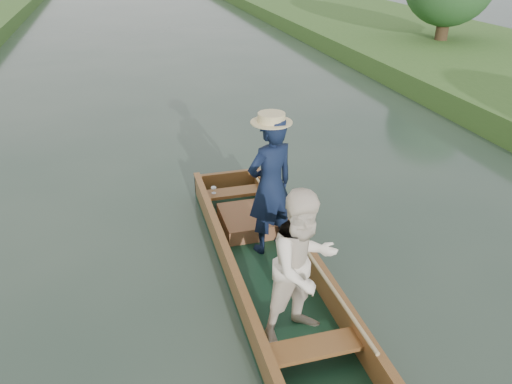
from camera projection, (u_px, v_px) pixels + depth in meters
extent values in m
plane|color=#283D30|center=(268.00, 277.00, 6.48)|extent=(120.00, 120.00, 0.00)
cylinder|color=#47331E|center=(443.00, 25.00, 17.78)|extent=(0.44, 0.44, 2.22)
cube|color=#13321E|center=(268.00, 275.00, 6.46)|extent=(1.10, 5.00, 0.08)
cube|color=brown|center=(229.00, 268.00, 6.25)|extent=(0.08, 5.00, 0.32)
cube|color=brown|center=(306.00, 256.00, 6.49)|extent=(0.08, 5.00, 0.32)
cube|color=brown|center=(227.00, 181.00, 8.48)|extent=(1.10, 0.08, 0.32)
cube|color=brown|center=(229.00, 256.00, 6.17)|extent=(0.10, 5.00, 0.04)
cube|color=brown|center=(307.00, 244.00, 6.41)|extent=(0.10, 5.00, 0.04)
cube|color=brown|center=(235.00, 192.00, 7.97)|extent=(0.94, 0.30, 0.05)
cube|color=brown|center=(314.00, 347.00, 4.97)|extent=(0.94, 0.30, 0.05)
imported|color=#101932|center=(270.00, 186.00, 6.52)|extent=(0.81, 0.66, 1.91)
cylinder|color=beige|center=(271.00, 119.00, 6.10)|extent=(0.52, 0.52, 0.12)
imported|color=white|center=(303.00, 266.00, 5.09)|extent=(1.00, 0.88, 1.73)
cube|color=#9C3E32|center=(251.00, 220.00, 7.41)|extent=(0.85, 0.90, 0.22)
sphere|color=tan|center=(273.00, 207.00, 7.29)|extent=(0.22, 0.22, 0.22)
sphere|color=tan|center=(273.00, 197.00, 7.20)|extent=(0.17, 0.17, 0.17)
sphere|color=tan|center=(269.00, 194.00, 7.16)|extent=(0.06, 0.06, 0.06)
sphere|color=tan|center=(277.00, 193.00, 7.18)|extent=(0.06, 0.06, 0.06)
sphere|color=tan|center=(275.00, 201.00, 7.15)|extent=(0.07, 0.07, 0.07)
sphere|color=tan|center=(267.00, 207.00, 7.23)|extent=(0.08, 0.08, 0.08)
sphere|color=tan|center=(280.00, 205.00, 7.28)|extent=(0.08, 0.08, 0.08)
sphere|color=tan|center=(270.00, 214.00, 7.29)|extent=(0.09, 0.09, 0.09)
sphere|color=tan|center=(277.00, 213.00, 7.31)|extent=(0.09, 0.09, 0.09)
cylinder|color=silver|center=(214.00, 193.00, 7.88)|extent=(0.07, 0.07, 0.01)
cylinder|color=silver|center=(214.00, 191.00, 7.86)|extent=(0.01, 0.01, 0.08)
ellipsoid|color=silver|center=(214.00, 188.00, 7.84)|extent=(0.09, 0.09, 0.05)
cylinder|color=tan|center=(296.00, 235.00, 6.53)|extent=(0.04, 4.50, 0.20)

